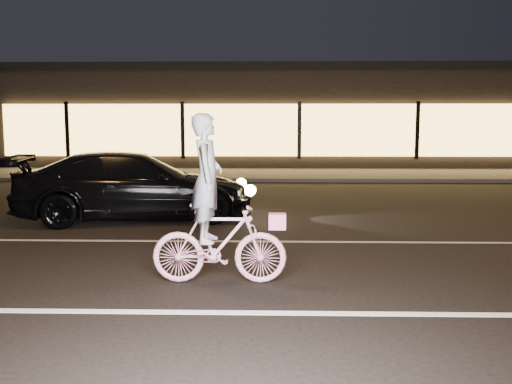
{
  "coord_description": "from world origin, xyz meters",
  "views": [
    {
      "loc": [
        -1.1,
        -7.2,
        1.99
      ],
      "look_at": [
        -1.3,
        0.6,
        1.0
      ],
      "focal_mm": 40.0,
      "sensor_mm": 36.0,
      "label": 1
    }
  ],
  "objects": [
    {
      "name": "storefront",
      "position": [
        0.0,
        18.97,
        2.15
      ],
      "size": [
        25.4,
        8.42,
        4.2
      ],
      "color": "black",
      "rests_on": "ground"
    },
    {
      "name": "cyclist",
      "position": [
        -1.76,
        -0.4,
        0.74
      ],
      "size": [
        1.64,
        0.57,
        2.07
      ],
      "rotation": [
        0.0,
        0.0,
        1.57
      ],
      "color": "#E23E71",
      "rests_on": "ground"
    },
    {
      "name": "lane_stripe_far",
      "position": [
        0.0,
        2.0,
        0.0
      ],
      "size": [
        60.0,
        0.1,
        0.01
      ],
      "primitive_type": "cube",
      "color": "gray",
      "rests_on": "ground"
    },
    {
      "name": "ground",
      "position": [
        0.0,
        0.0,
        0.0
      ],
      "size": [
        90.0,
        90.0,
        0.0
      ],
      "primitive_type": "plane",
      "color": "black",
      "rests_on": "ground"
    },
    {
      "name": "sedan",
      "position": [
        -3.81,
        4.05,
        0.68
      ],
      "size": [
        4.96,
        2.78,
        1.36
      ],
      "rotation": [
        0.0,
        0.0,
        1.77
      ],
      "color": "black",
      "rests_on": "ground"
    },
    {
      "name": "lane_stripe_near",
      "position": [
        0.0,
        -1.5,
        0.0
      ],
      "size": [
        60.0,
        0.12,
        0.01
      ],
      "primitive_type": "cube",
      "color": "silver",
      "rests_on": "ground"
    },
    {
      "name": "sidewalk",
      "position": [
        0.0,
        13.0,
        0.06
      ],
      "size": [
        30.0,
        4.0,
        0.12
      ],
      "primitive_type": "cube",
      "color": "#383533",
      "rests_on": "ground"
    }
  ]
}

